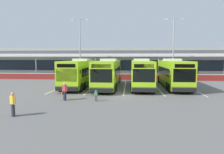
# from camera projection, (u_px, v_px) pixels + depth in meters

# --- Properties ---
(ground_plane) EXTENTS (200.00, 200.00, 0.00)m
(ground_plane) POSITION_uv_depth(u_px,v_px,m) (124.00, 95.00, 21.54)
(ground_plane) COLOR #605E5B
(terminal_building) EXTENTS (70.00, 13.00, 6.00)m
(terminal_building) POSITION_uv_depth(u_px,v_px,m) (127.00, 62.00, 47.95)
(terminal_building) COLOR #B7B7B2
(terminal_building) RESTS_ON ground
(red_barrier_wall) EXTENTS (60.00, 0.40, 1.10)m
(red_barrier_wall) POSITION_uv_depth(u_px,v_px,m) (126.00, 77.00, 35.87)
(red_barrier_wall) COLOR maroon
(red_barrier_wall) RESTS_ON ground
(coach_bus_leftmost) EXTENTS (2.99, 12.18, 3.78)m
(coach_bus_leftmost) POSITION_uv_depth(u_px,v_px,m) (81.00, 73.00, 27.87)
(coach_bus_leftmost) COLOR #9ED11E
(coach_bus_leftmost) RESTS_ON ground
(coach_bus_left_centre) EXTENTS (2.99, 12.18, 3.78)m
(coach_bus_left_centre) POSITION_uv_depth(u_px,v_px,m) (108.00, 74.00, 26.97)
(coach_bus_left_centre) COLOR #9ED11E
(coach_bus_left_centre) RESTS_ON ground
(coach_bus_centre) EXTENTS (2.99, 12.18, 3.78)m
(coach_bus_centre) POSITION_uv_depth(u_px,v_px,m) (141.00, 74.00, 27.20)
(coach_bus_centre) COLOR #9ED11E
(coach_bus_centre) RESTS_ON ground
(coach_bus_right_centre) EXTENTS (2.99, 12.18, 3.78)m
(coach_bus_right_centre) POSITION_uv_depth(u_px,v_px,m) (173.00, 74.00, 27.29)
(coach_bus_right_centre) COLOR #9ED11E
(coach_bus_right_centre) RESTS_ON ground
(bay_stripe_far_west) EXTENTS (0.14, 13.00, 0.01)m
(bay_stripe_far_west) POSITION_uv_depth(u_px,v_px,m) (64.00, 86.00, 28.21)
(bay_stripe_far_west) COLOR silver
(bay_stripe_far_west) RESTS_ON ground
(bay_stripe_west) EXTENTS (0.14, 13.00, 0.01)m
(bay_stripe_west) POSITION_uv_depth(u_px,v_px,m) (94.00, 86.00, 27.85)
(bay_stripe_west) COLOR silver
(bay_stripe_west) RESTS_ON ground
(bay_stripe_mid_west) EXTENTS (0.14, 13.00, 0.01)m
(bay_stripe_mid_west) POSITION_uv_depth(u_px,v_px,m) (125.00, 87.00, 27.49)
(bay_stripe_mid_west) COLOR silver
(bay_stripe_mid_west) RESTS_ON ground
(bay_stripe_centre) EXTENTS (0.14, 13.00, 0.01)m
(bay_stripe_centre) POSITION_uv_depth(u_px,v_px,m) (157.00, 87.00, 27.13)
(bay_stripe_centre) COLOR silver
(bay_stripe_centre) RESTS_ON ground
(bay_stripe_mid_east) EXTENTS (0.14, 13.00, 0.01)m
(bay_stripe_mid_east) POSITION_uv_depth(u_px,v_px,m) (189.00, 88.00, 26.77)
(bay_stripe_mid_east) COLOR silver
(bay_stripe_mid_east) RESTS_ON ground
(pedestrian_with_handbag) EXTENTS (0.64, 0.47, 1.62)m
(pedestrian_with_handbag) POSITION_uv_depth(u_px,v_px,m) (65.00, 91.00, 18.76)
(pedestrian_with_handbag) COLOR black
(pedestrian_with_handbag) RESTS_ON ground
(pedestrian_in_dark_coat) EXTENTS (0.52, 0.40, 1.62)m
(pedestrian_in_dark_coat) POSITION_uv_depth(u_px,v_px,m) (13.00, 103.00, 13.62)
(pedestrian_in_dark_coat) COLOR #33333D
(pedestrian_in_dark_coat) RESTS_ON ground
(pedestrian_child) EXTENTS (0.33, 0.21, 1.00)m
(pedestrian_child) POSITION_uv_depth(u_px,v_px,m) (96.00, 95.00, 18.37)
(pedestrian_child) COLOR #4C4238
(pedestrian_child) RESTS_ON ground
(lamp_post_west) EXTENTS (3.24, 0.28, 11.00)m
(lamp_post_west) POSITION_uv_depth(u_px,v_px,m) (80.00, 45.00, 37.77)
(lamp_post_west) COLOR #9E9EA3
(lamp_post_west) RESTS_ON ground
(lamp_post_centre) EXTENTS (3.24, 0.28, 11.00)m
(lamp_post_centre) POSITION_uv_depth(u_px,v_px,m) (173.00, 44.00, 36.94)
(lamp_post_centre) COLOR #9E9EA3
(lamp_post_centre) RESTS_ON ground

